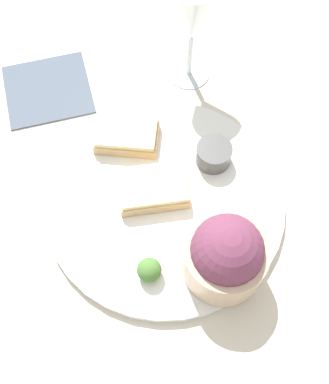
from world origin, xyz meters
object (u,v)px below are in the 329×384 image
Objects in this scene: cheese_toast_near at (153,188)px; napkin at (48,89)px; sauce_ramekin at (214,154)px; wine_glass at (193,15)px; cheese_toast_far at (127,135)px; salad_bowl at (226,255)px.

cheese_toast_near is 0.25m from napkin.
cheese_toast_near is (-0.08, -0.06, -0.00)m from sauce_ramekin.
cheese_toast_near is 0.61× the size of wine_glass.
cheese_toast_far is 0.53× the size of wine_glass.
salad_bowl is 0.16m from sauce_ramekin.
cheese_toast_near is 1.15× the size of cheese_toast_far.
sauce_ramekin is at bearing 94.84° from salad_bowl.
wine_glass is (-0.04, 0.17, 0.09)m from sauce_ramekin.
sauce_ramekin is 0.13m from cheese_toast_far.
cheese_toast_near is 0.64× the size of napkin.
wine_glass is at bearing 99.27° from salad_bowl.
wine_glass is (-0.05, 0.32, 0.06)m from salad_bowl.
cheese_toast_far is 0.56× the size of napkin.
sauce_ramekin is at bearing -24.84° from napkin.
sauce_ramekin is (-0.01, 0.16, -0.03)m from salad_bowl.
cheese_toast_far is at bearing 126.79° from salad_bowl.
wine_glass is at bearing 79.59° from cheese_toast_near.
napkin is (-0.22, -0.05, -0.12)m from wine_glass.
wine_glass is at bearing 11.91° from napkin.
cheese_toast_near is 0.24m from wine_glass.
salad_bowl reaches higher than sauce_ramekin.
wine_glass is at bearing 59.16° from cheese_toast_far.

